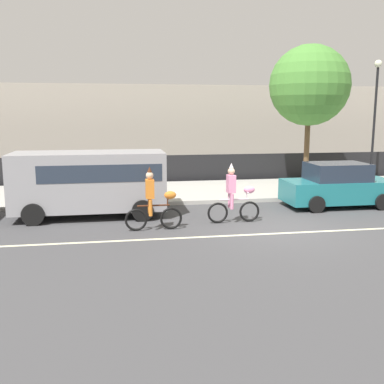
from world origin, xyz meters
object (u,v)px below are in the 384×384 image
parked_car_teal (338,186)px  street_lamp_post (376,102)px  parade_cyclist_orange (154,203)px  parked_van_grey (92,179)px  parade_cyclist_pink (234,197)px

parked_car_teal → street_lamp_post: 7.88m
parade_cyclist_orange → street_lamp_post: 14.40m
parked_van_grey → parked_car_teal: parked_van_grey is taller
parade_cyclist_orange → parked_van_grey: bearing=130.9°
parked_van_grey → parked_car_teal: size_ratio=1.22×
parade_cyclist_orange → parked_car_teal: parade_cyclist_orange is taller
parade_cyclist_pink → street_lamp_post: bearing=38.4°
parade_cyclist_orange → parked_car_teal: (7.07, 2.26, -0.06)m
parade_cyclist_orange → parked_van_grey: (-1.90, 2.19, 0.44)m
parked_van_grey → parade_cyclist_pink: bearing=-20.4°
parade_cyclist_orange → parade_cyclist_pink: (2.60, 0.51, 0.00)m
parade_cyclist_pink → parked_car_teal: 4.80m
parade_cyclist_orange → parked_car_teal: bearing=17.7°
parade_cyclist_pink → parked_van_grey: size_ratio=0.38×
parade_cyclist_pink → parked_car_teal: size_ratio=0.47×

